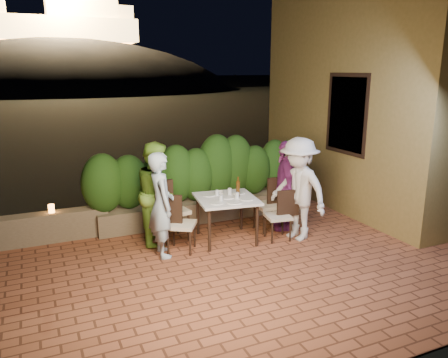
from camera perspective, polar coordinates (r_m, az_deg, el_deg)
ground at (r=6.59m, az=3.69°, el=-11.60°), size 400.00×400.00×0.00m
terrace_floor at (r=7.01m, az=1.77°, el=-10.40°), size 7.00×6.00×0.15m
building_wall at (r=9.66m, az=17.81°, el=11.48°), size 1.60×5.00×5.00m
window_pane at (r=8.81m, az=15.88°, el=8.15°), size 0.08×1.00×1.40m
window_frame at (r=8.80m, az=15.83°, el=8.15°), size 0.06×1.15×1.55m
planter at (r=8.53m, az=-2.25°, el=-3.88°), size 4.20×0.55×0.40m
hedge at (r=8.33m, az=-2.30°, el=1.03°), size 4.00×0.70×1.10m
parapet at (r=7.97m, az=-22.82°, el=-5.95°), size 2.20×0.30×0.50m
hill at (r=65.77m, az=-19.78°, el=7.34°), size 52.00×40.00×22.00m
fortress at (r=65.87m, az=-20.89°, el=19.94°), size 26.00×8.00×8.00m
dining_table at (r=7.42m, az=0.31°, el=-5.23°), size 1.09×1.09×0.75m
plate_nw at (r=7.01m, az=-0.97°, el=-3.14°), size 0.22×0.22×0.01m
plate_sw at (r=7.44m, az=-1.95°, el=-2.11°), size 0.22×0.22×0.01m
plate_ne at (r=7.22m, az=2.94°, el=-2.62°), size 0.23×0.23×0.01m
plate_se at (r=7.58m, az=1.89°, el=-1.81°), size 0.23×0.23×0.01m
plate_centre at (r=7.32m, az=0.40°, el=-2.38°), size 0.25×0.25×0.01m
plate_front at (r=7.03m, az=1.40°, el=-3.07°), size 0.25×0.25×0.01m
glass_nw at (r=7.11m, az=-0.41°, el=-2.52°), size 0.06×0.06×0.10m
glass_sw at (r=7.40m, az=-0.93°, el=-1.83°), size 0.06×0.06×0.10m
glass_ne at (r=7.24m, az=1.73°, el=-2.17°), size 0.06×0.06×0.11m
glass_se at (r=7.46m, az=0.75°, el=-1.64°), size 0.07×0.07×0.12m
beer_bottle at (r=7.37m, az=1.84°, el=-0.97°), size 0.06×0.06×0.33m
bowl at (r=7.56m, az=-0.65°, el=-1.74°), size 0.21×0.21×0.04m
chair_left_front at (r=6.99m, az=-5.61°, el=-5.79°), size 0.59×0.59×0.93m
chair_left_back at (r=7.45m, az=-6.82°, el=-4.00°), size 0.57×0.57×1.06m
chair_right_front at (r=7.49m, az=7.06°, el=-4.72°), size 0.45×0.45×0.86m
chair_right_back at (r=7.90m, az=5.81°, el=-3.28°), size 0.45×0.45×0.96m
diner_blue at (r=6.76m, az=-8.17°, el=-3.35°), size 0.42×0.62×1.64m
diner_green at (r=7.30m, az=-8.70°, el=-1.79°), size 0.85×0.98×1.71m
diner_white at (r=7.45m, az=9.71°, el=-1.32°), size 0.94×1.27×1.75m
diner_purple at (r=7.91m, az=7.97°, el=-0.84°), size 0.74×1.03×1.62m
parapet_lamp at (r=7.88m, az=-21.62°, el=-3.61°), size 0.10×0.10×0.14m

